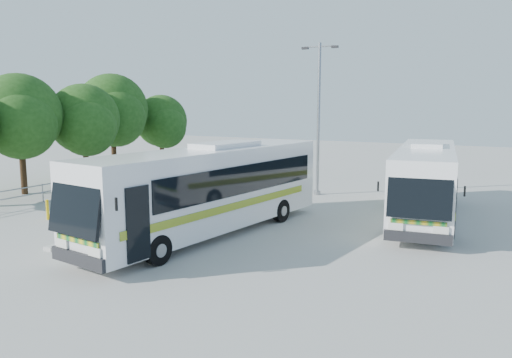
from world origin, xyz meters
The scene contains 11 objects.
ground centered at (0.00, 0.00, 0.00)m, with size 100.00×100.00×0.00m, color #9E9E99.
kerb_divider centered at (-2.30, 2.00, 0.07)m, with size 0.40×16.00×0.15m, color #B2B2AD.
railing centered at (-10.00, 4.00, 0.74)m, with size 0.06×22.00×1.00m.
tree_far_b centered at (-13.02, 1.20, 4.57)m, with size 5.33×5.03×6.96m.
tree_far_c centered at (-12.12, 5.10, 4.26)m, with size 4.97×4.69×6.49m.
tree_far_d centered at (-13.31, 8.80, 4.82)m, with size 5.62×5.30×7.33m.
tree_far_e centered at (-12.63, 13.30, 3.89)m, with size 4.54×4.28×5.92m.
coach_main centered at (1.51, -1.23, 1.90)m, with size 4.01×12.69×3.46m.
coach_adjacent centered at (8.55, 5.94, 1.78)m, with size 3.93×11.90×3.24m.
lamppost centered at (2.00, 9.20, 4.74)m, with size 2.10×0.35×8.59m.
bollard centered at (-6.41, -2.61, 0.46)m, with size 0.13×0.13×0.92m, color #E2B50D.
Camera 1 is at (12.48, -17.56, 5.22)m, focal length 35.00 mm.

